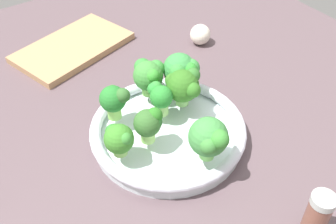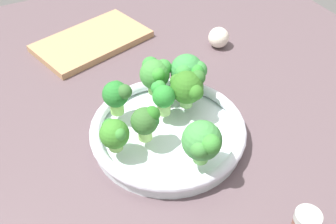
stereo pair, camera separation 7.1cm
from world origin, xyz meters
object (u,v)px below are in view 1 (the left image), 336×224
at_px(broccoli_floret_0, 184,86).
at_px(broccoli_floret_2, 115,99).
at_px(cutting_board, 73,47).
at_px(pepper_shaker, 317,216).
at_px(broccoli_floret_4, 119,139).
at_px(broccoli_floret_1, 149,74).
at_px(broccoli_floret_6, 209,138).
at_px(bowl, 168,131).
at_px(garlic_bulb, 200,34).
at_px(broccoli_floret_7, 181,70).
at_px(broccoli_floret_5, 150,122).
at_px(broccoli_floret_3, 159,96).

relative_size(broccoli_floret_0, broccoli_floret_2, 1.09).
distance_m(cutting_board, pepper_shaker, 0.67).
xyz_separation_m(broccoli_floret_0, broccoli_floret_4, (-0.16, -0.04, -0.01)).
height_order(broccoli_floret_1, pepper_shaker, broccoli_floret_1).
height_order(broccoli_floret_4, broccoli_floret_6, broccoli_floret_6).
height_order(bowl, garlic_bulb, garlic_bulb).
xyz_separation_m(garlic_bulb, pepper_shaker, (-0.19, -0.51, 0.02)).
bearing_deg(cutting_board, broccoli_floret_7, -72.18).
bearing_deg(garlic_bulb, broccoli_floret_7, -138.42).
bearing_deg(broccoli_floret_0, broccoli_floret_4, -166.30).
xyz_separation_m(broccoli_floret_4, garlic_bulb, (0.36, 0.23, -0.05)).
xyz_separation_m(bowl, broccoli_floret_7, (0.08, 0.07, 0.06)).
bearing_deg(broccoli_floret_6, broccoli_floret_7, 67.21).
relative_size(broccoli_floret_2, broccoli_floret_5, 1.03).
distance_m(broccoli_floret_4, cutting_board, 0.40).
xyz_separation_m(broccoli_floret_7, cutting_board, (-0.10, 0.30, -0.07)).
bearing_deg(broccoli_floret_2, garlic_bulb, 25.53).
distance_m(broccoli_floret_3, broccoli_floret_7, 0.08).
xyz_separation_m(broccoli_floret_0, broccoli_floret_7, (0.02, 0.04, 0.00)).
distance_m(broccoli_floret_6, garlic_bulb, 0.41).
bearing_deg(broccoli_floret_7, broccoli_floret_2, 179.83).
height_order(broccoli_floret_3, broccoli_floret_7, broccoli_floret_7).
relative_size(broccoli_floret_1, broccoli_floret_6, 0.92).
xyz_separation_m(bowl, broccoli_floret_2, (-0.07, 0.07, 0.06)).
relative_size(broccoli_floret_1, broccoli_floret_4, 1.23).
distance_m(broccoli_floret_3, pepper_shaker, 0.33).
xyz_separation_m(broccoli_floret_6, garlic_bulb, (0.25, 0.33, -0.06)).
bearing_deg(broccoli_floret_5, pepper_shaker, -68.34).
distance_m(broccoli_floret_5, broccoli_floret_7, 0.15).
height_order(broccoli_floret_5, garlic_bulb, broccoli_floret_5).
xyz_separation_m(broccoli_floret_5, cutting_board, (0.03, 0.39, -0.07)).
height_order(bowl, broccoli_floret_0, broccoli_floret_0).
xyz_separation_m(broccoli_floret_6, cutting_board, (-0.02, 0.48, -0.08)).
distance_m(broccoli_floret_2, pepper_shaker, 0.38).
bearing_deg(broccoli_floret_5, broccoli_floret_3, 43.60).
bearing_deg(garlic_bulb, cutting_board, 150.67).
xyz_separation_m(broccoli_floret_5, pepper_shaker, (0.11, -0.27, -0.03)).
xyz_separation_m(broccoli_floret_0, garlic_bulb, (0.20, 0.19, -0.06)).
distance_m(broccoli_floret_6, cutting_board, 0.49).
distance_m(broccoli_floret_4, broccoli_floret_6, 0.15).
relative_size(bowl, broccoli_floret_3, 4.78).
bearing_deg(broccoli_floret_3, broccoli_floret_7, 23.33).
relative_size(bowl, broccoli_floret_4, 4.89).
bearing_deg(broccoli_floret_5, bowl, 14.88).
height_order(cutting_board, garlic_bulb, garlic_bulb).
bearing_deg(broccoli_floret_4, broccoli_floret_1, 39.70).
bearing_deg(pepper_shaker, broccoli_floret_6, 106.56).
xyz_separation_m(broccoli_floret_5, garlic_bulb, (0.30, 0.24, -0.05)).
xyz_separation_m(broccoli_floret_0, broccoli_floret_3, (-0.05, 0.01, -0.01)).
height_order(broccoli_floret_3, pepper_shaker, broccoli_floret_3).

